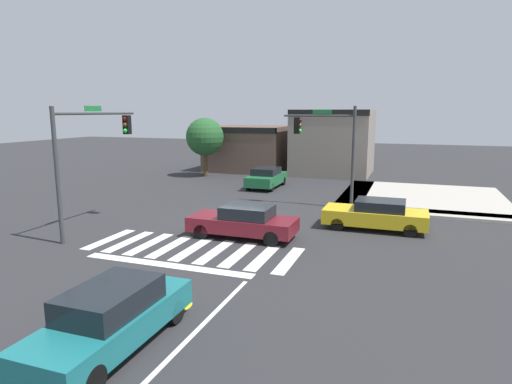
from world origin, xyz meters
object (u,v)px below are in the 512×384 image
car_teal (111,318)px  traffic_signal_southwest (91,144)px  car_maroon (244,221)px  car_green (266,177)px  traffic_signal_northeast (328,140)px  car_yellow (376,214)px  roadside_tree (205,137)px

car_teal → traffic_signal_southwest: bearing=41.4°
traffic_signal_southwest → car_maroon: size_ratio=1.22×
car_maroon → car_green: 12.99m
traffic_signal_southwest → car_teal: 11.59m
traffic_signal_northeast → car_yellow: size_ratio=1.22×
traffic_signal_northeast → car_teal: size_ratio=1.24×
traffic_signal_northeast → car_teal: (-1.82, -17.28, -3.16)m
roadside_tree → car_maroon: bearing=-58.7°
traffic_signal_southwest → car_teal: (7.35, -8.34, -3.29)m
traffic_signal_northeast → car_teal: 17.66m
car_teal → car_green: bearing=9.1°
car_green → roadside_tree: 8.11m
traffic_signal_southwest → roadside_tree: bearing=9.6°
traffic_signal_southwest → car_green: (3.79, 13.91, -3.31)m
traffic_signal_southwest → car_green: traffic_signal_southwest is taller
traffic_signal_northeast → car_yellow: traffic_signal_northeast is taller
car_yellow → car_teal: (-4.97, -13.05, 0.05)m
car_yellow → car_teal: bearing=-110.9°
traffic_signal_northeast → car_yellow: bearing=126.7°
traffic_signal_northeast → car_green: bearing=-42.7°
car_maroon → car_green: car_green is taller
traffic_signal_southwest → traffic_signal_northeast: bearing=-45.7°
car_teal → traffic_signal_northeast: bearing=-6.0°
car_maroon → car_teal: car_teal is taller
car_yellow → car_teal: car_teal is taller
traffic_signal_northeast → traffic_signal_southwest: size_ratio=1.01×
car_yellow → roadside_tree: size_ratio=0.95×
traffic_signal_southwest → roadside_tree: traffic_signal_southwest is taller
car_yellow → car_maroon: (-5.41, -3.41, 0.01)m
car_yellow → car_green: size_ratio=1.09×
traffic_signal_southwest → car_yellow: size_ratio=1.21×
traffic_signal_northeast → car_maroon: bearing=73.5°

